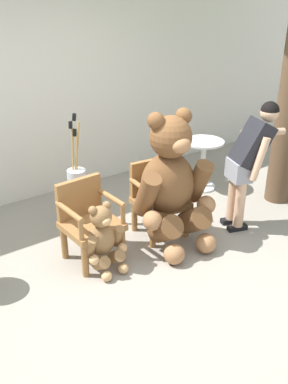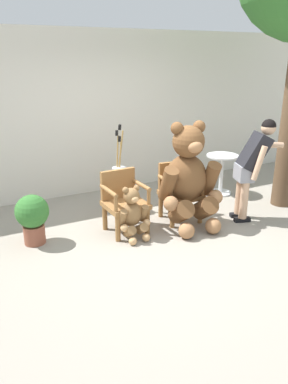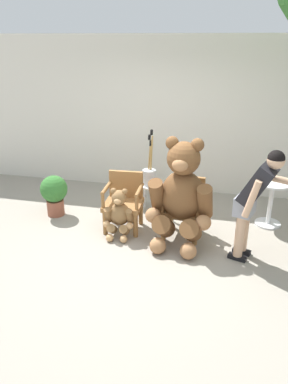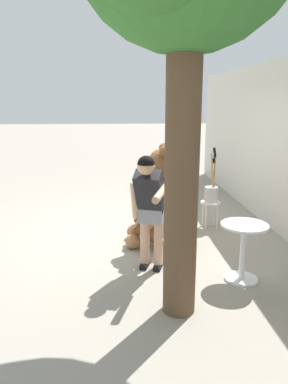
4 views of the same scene
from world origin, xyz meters
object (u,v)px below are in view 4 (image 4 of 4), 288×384
(teddy_bear_large, at_px, (160,196))
(teddy_bear_small, at_px, (152,205))
(person_visitor, at_px, (150,203))
(wooden_chair_right, at_px, (177,215))
(round_side_table, at_px, (243,246))
(wooden_chair_left, at_px, (168,199))
(brush_bucket, at_px, (211,192))
(white_stool, at_px, (210,208))
(potted_plant, at_px, (168,187))

(teddy_bear_large, relative_size, teddy_bear_small, 2.05)
(teddy_bear_large, bearing_deg, person_visitor, -14.09)
(teddy_bear_small, bearing_deg, person_visitor, -6.79)
(wooden_chair_right, bearing_deg, round_side_table, 25.16)
(wooden_chair_left, bearing_deg, round_side_table, 15.24)
(person_visitor, relative_size, brush_bucket, 1.64)
(white_stool, relative_size, round_side_table, 0.64)
(wooden_chair_right, distance_m, brush_bucket, 0.99)
(white_stool, relative_size, brush_bucket, 0.49)
(teddy_bear_large, height_order, person_visitor, same)
(teddy_bear_small, relative_size, round_side_table, 1.03)
(teddy_bear_small, bearing_deg, brush_bucket, 76.59)
(brush_bucket, bearing_deg, teddy_bear_large, -55.45)
(teddy_bear_small, bearing_deg, potted_plant, 160.06)
(wooden_chair_right, xyz_separation_m, teddy_bear_small, (-0.91, -0.28, -0.10))
(brush_bucket, bearing_deg, wooden_chair_left, -108.91)
(wooden_chair_left, bearing_deg, teddy_bear_large, -16.31)
(teddy_bear_large, xyz_separation_m, person_visitor, (0.95, -0.24, 0.16))
(potted_plant, bearing_deg, wooden_chair_left, -7.71)
(white_stool, bearing_deg, round_side_table, -2.98)
(person_visitor, xyz_separation_m, potted_plant, (-3.08, 0.67, -0.51))
(person_visitor, bearing_deg, round_side_table, 73.27)
(person_visitor, bearing_deg, brush_bucket, 143.34)
(wooden_chair_left, height_order, potted_plant, wooden_chair_left)
(wooden_chair_left, distance_m, teddy_bear_small, 0.30)
(wooden_chair_left, relative_size, wooden_chair_right, 1.00)
(wooden_chair_right, bearing_deg, wooden_chair_left, 179.99)
(teddy_bear_small, xyz_separation_m, white_stool, (0.23, 0.98, -0.01))
(teddy_bear_small, distance_m, brush_bucket, 1.04)
(white_stool, bearing_deg, wooden_chair_left, -108.84)
(white_stool, distance_m, brush_bucket, 0.28)
(wooden_chair_left, distance_m, wooden_chair_right, 0.91)
(wooden_chair_left, height_order, wooden_chair_right, same)
(wooden_chair_left, relative_size, teddy_bear_large, 0.56)
(white_stool, bearing_deg, potted_plant, -160.20)
(white_stool, xyz_separation_m, potted_plant, (-1.47, -0.53, 0.04))
(potted_plant, bearing_deg, wooden_chair_right, -4.45)
(brush_bucket, height_order, round_side_table, brush_bucket)
(teddy_bear_large, height_order, potted_plant, teddy_bear_large)
(wooden_chair_right, distance_m, teddy_bear_small, 0.96)
(teddy_bear_large, relative_size, person_visitor, 1.00)
(potted_plant, bearing_deg, teddy_bear_small, -19.94)
(teddy_bear_large, height_order, white_stool, teddy_bear_large)
(wooden_chair_left, distance_m, brush_bucket, 0.76)
(white_stool, bearing_deg, brush_bucket, 53.44)
(wooden_chair_left, distance_m, teddy_bear_large, 0.98)
(brush_bucket, bearing_deg, white_stool, -126.56)
(white_stool, bearing_deg, wooden_chair_right, -45.74)
(potted_plant, bearing_deg, brush_bucket, 19.86)
(wooden_chair_left, distance_m, white_stool, 0.74)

